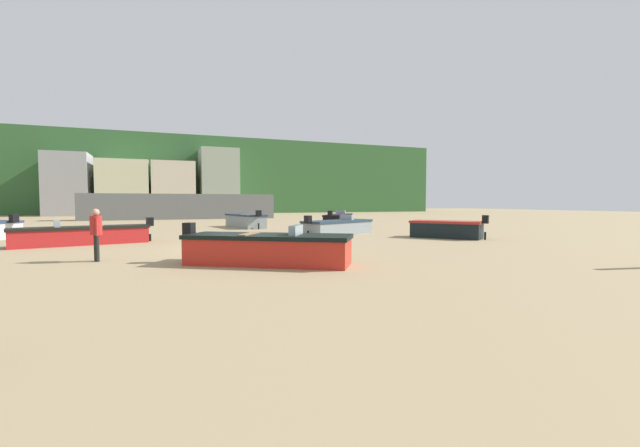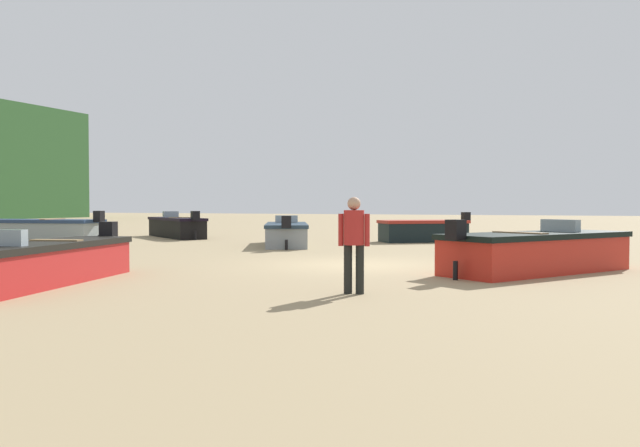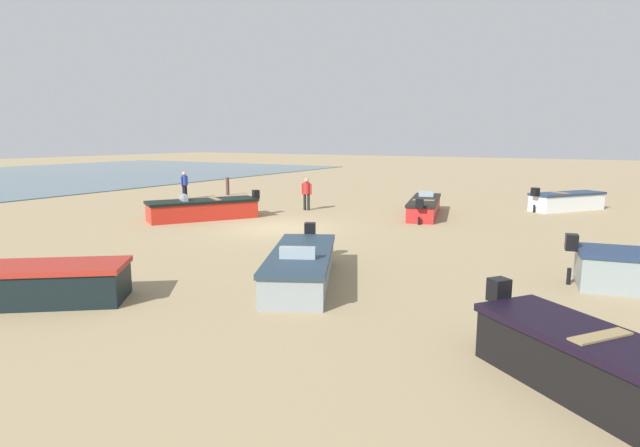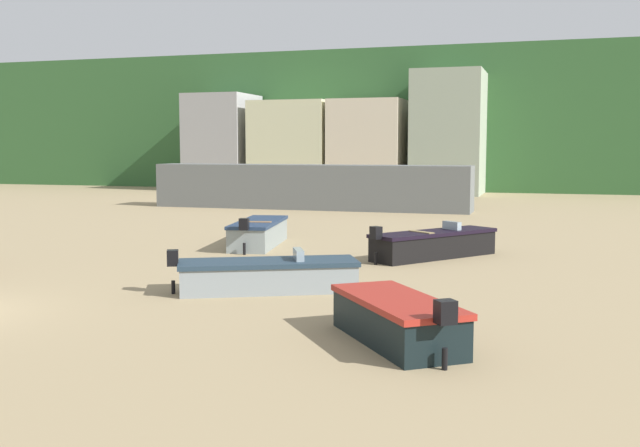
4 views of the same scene
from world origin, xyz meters
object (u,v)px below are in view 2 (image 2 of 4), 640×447
Objects in this scene: boat_black_1 at (424,231)px; beach_walker_foreground at (354,237)px; boat_grey_0 at (286,234)px; boat_red_5 at (537,252)px; boat_black_2 at (176,227)px; boat_grey_4 at (40,232)px; boat_red_6 at (38,264)px.

beach_walker_foreground is at bearing 152.86° from boat_black_1.
boat_red_5 is at bearing -60.55° from boat_grey_0.
boat_black_2 is at bearing -177.86° from boat_red_5.
boat_grey_4 is (-6.81, 1.12, 0.02)m from boat_black_2.
boat_red_5 is (-9.57, -16.35, -0.02)m from boat_black_2.
boat_grey_4 is 3.07× the size of beach_walker_foreground.
boat_grey_0 is at bearing -76.51° from boat_grey_4.
boat_red_5 is at bearing 169.12° from boat_black_1.
beach_walker_foreground is (-7.53, -14.95, 0.47)m from boat_grey_4.
boat_grey_0 is at bearing -70.23° from beach_walker_foreground.
boat_red_5 is (-2.76, -17.47, -0.03)m from boat_grey_4.
boat_black_1 is 0.77× the size of boat_black_2.
beach_walker_foreground is (1.26, -5.72, 0.54)m from boat_red_6.
boat_grey_0 is 0.96× the size of boat_grey_4.
boat_red_5 is (-10.58, -5.16, 0.01)m from boat_black_1.
boat_black_1 is 2.23× the size of beach_walker_foreground.
boat_red_5 is at bearing -157.98° from boat_red_6.
boat_black_1 is 0.65× the size of boat_red_6.
boat_red_6 is (-16.61, 3.08, -0.04)m from boat_black_1.
boat_red_5 reaches higher than boat_black_1.
boat_grey_4 reaches higher than boat_red_5.
beach_walker_foreground is at bearing -85.34° from boat_red_5.
boat_black_1 reaches higher than boat_red_6.
beach_walker_foreground is at bearing -99.32° from boat_black_2.
boat_red_6 is at bearing -111.31° from boat_red_5.
boat_red_5 is 5.43m from beach_walker_foreground.
boat_black_2 is at bearing -19.37° from boat_grey_4.
boat_grey_0 is 12.43m from boat_red_6.
boat_grey_4 reaches higher than boat_black_2.
boat_red_6 is (-6.04, 8.24, -0.04)m from boat_red_5.
boat_black_2 reaches higher than boat_grey_0.
boat_grey_0 is at bearing -77.52° from boat_black_2.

